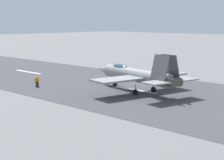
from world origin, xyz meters
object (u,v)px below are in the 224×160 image
(marker_cone_mid, at_px, (162,75))
(crew_person, at_px, (37,81))
(marker_cone_far, at_px, (100,67))
(fighter_jet, at_px, (136,75))

(marker_cone_mid, bearing_deg, crew_person, 70.57)
(crew_person, bearing_deg, marker_cone_mid, -109.43)
(crew_person, xyz_separation_m, marker_cone_mid, (-7.38, -20.93, -0.56))
(marker_cone_mid, distance_m, marker_cone_far, 15.45)
(marker_cone_mid, relative_size, marker_cone_far, 1.00)
(fighter_jet, xyz_separation_m, crew_person, (13.07, 7.25, -1.54))
(fighter_jet, bearing_deg, marker_cone_mid, -67.44)
(crew_person, height_order, marker_cone_mid, crew_person)
(fighter_jet, relative_size, marker_cone_far, 32.55)
(marker_cone_mid, xyz_separation_m, marker_cone_far, (15.45, 0.00, 0.00))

